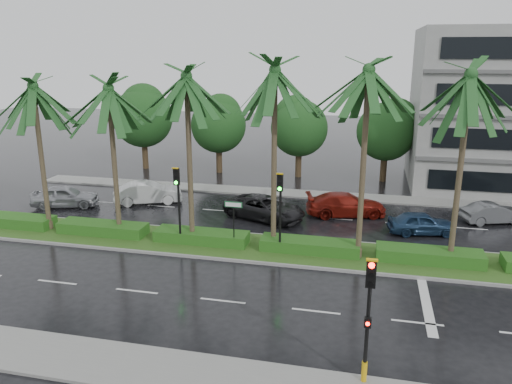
% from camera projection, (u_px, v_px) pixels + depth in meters
% --- Properties ---
extents(ground, '(120.00, 120.00, 0.00)m').
position_uv_depth(ground, '(250.00, 256.00, 26.07)').
color(ground, black).
rests_on(ground, ground).
extents(near_sidewalk, '(40.00, 2.40, 0.12)m').
position_uv_depth(near_sidewalk, '(178.00, 373.00, 16.49)').
color(near_sidewalk, gray).
rests_on(near_sidewalk, ground).
extents(far_sidewalk, '(40.00, 2.00, 0.12)m').
position_uv_depth(far_sidewalk, '(288.00, 193.00, 37.31)').
color(far_sidewalk, gray).
rests_on(far_sidewalk, ground).
extents(median, '(36.00, 4.00, 0.15)m').
position_uv_depth(median, '(254.00, 247.00, 26.99)').
color(median, gray).
rests_on(median, ground).
extents(hedge, '(35.20, 1.40, 0.60)m').
position_uv_depth(hedge, '(254.00, 241.00, 26.89)').
color(hedge, '#234F16').
rests_on(hedge, median).
extents(lane_markings, '(34.00, 13.06, 0.01)m').
position_uv_depth(lane_markings, '(307.00, 264.00, 25.02)').
color(lane_markings, silver).
rests_on(lane_markings, ground).
extents(palm_row, '(26.30, 4.20, 10.15)m').
position_uv_depth(palm_row, '(230.00, 91.00, 25.00)').
color(palm_row, '#403224').
rests_on(palm_row, median).
extents(signal_near, '(0.34, 0.45, 4.36)m').
position_uv_depth(signal_near, '(368.00, 316.00, 15.29)').
color(signal_near, black).
rests_on(signal_near, near_sidewalk).
extents(signal_median_left, '(0.34, 0.42, 4.36)m').
position_uv_depth(signal_median_left, '(178.00, 195.00, 26.39)').
color(signal_median_left, black).
rests_on(signal_median_left, median).
extents(signal_median_right, '(0.34, 0.42, 4.36)m').
position_uv_depth(signal_median_right, '(280.00, 201.00, 25.21)').
color(signal_median_right, black).
rests_on(signal_median_right, median).
extents(street_sign, '(0.95, 0.09, 2.60)m').
position_uv_depth(street_sign, '(234.00, 213.00, 26.15)').
color(street_sign, black).
rests_on(street_sign, median).
extents(bg_trees, '(33.00, 5.26, 7.59)m').
position_uv_depth(bg_trees, '(288.00, 123.00, 41.54)').
color(bg_trees, '#332217').
rests_on(bg_trees, ground).
extents(car_silver, '(3.00, 4.74, 1.50)m').
position_uv_depth(car_silver, '(65.00, 196.00, 34.07)').
color(car_silver, '#9C9EA4').
rests_on(car_silver, ground).
extents(car_white, '(3.39, 4.89, 1.53)m').
position_uv_depth(car_white, '(148.00, 193.00, 34.86)').
color(car_white, silver).
rests_on(car_white, ground).
extents(car_darkgrey, '(4.18, 5.81, 1.47)m').
position_uv_depth(car_darkgrey, '(265.00, 208.00, 31.62)').
color(car_darkgrey, black).
rests_on(car_darkgrey, ground).
extents(car_red, '(3.31, 5.48, 1.48)m').
position_uv_depth(car_red, '(346.00, 204.00, 32.26)').
color(car_red, maroon).
rests_on(car_red, ground).
extents(car_blue, '(2.29, 4.09, 1.32)m').
position_uv_depth(car_blue, '(422.00, 223.00, 29.05)').
color(car_blue, navy).
rests_on(car_blue, ground).
extents(car_grey, '(2.55, 4.06, 1.26)m').
position_uv_depth(car_grey, '(493.00, 213.00, 30.90)').
color(car_grey, '#545559').
rests_on(car_grey, ground).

